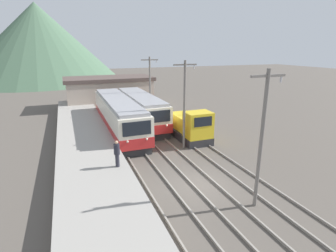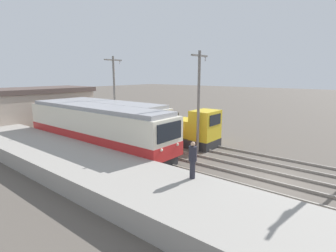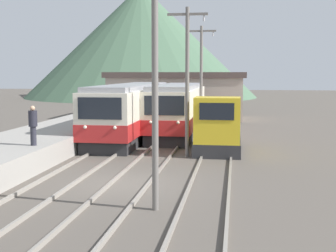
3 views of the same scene
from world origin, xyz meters
name	(u,v)px [view 1 (image 1 of 3)]	position (x,y,z in m)	size (l,w,h in m)	color
ground_plane	(199,184)	(0.00, 0.00, 0.00)	(200.00, 200.00, 0.00)	#564F47
platform_left	(99,196)	(-6.25, 0.00, 0.51)	(4.50, 54.00, 1.02)	gray
track_left	(161,191)	(-2.60, 0.00, 0.07)	(1.54, 60.00, 0.14)	gray
track_center	(202,182)	(0.20, 0.00, 0.07)	(1.54, 60.00, 0.14)	gray
track_right	(241,174)	(3.20, 0.00, 0.07)	(1.54, 60.00, 0.14)	gray
commuter_train_left	(119,117)	(-2.60, 12.67, 1.63)	(2.84, 14.72, 3.48)	#28282B
commuter_train_center	(141,111)	(0.20, 14.36, 1.60)	(2.84, 12.16, 3.43)	#28282B
shunting_locomotive	(190,127)	(3.20, 7.92, 1.21)	(2.40, 5.44, 3.00)	#28282B
catenary_mast_near	(262,136)	(1.71, -3.23, 4.03)	(2.00, 0.20, 7.42)	slate
catenary_mast_mid	(185,102)	(1.71, 6.11, 4.03)	(2.00, 0.20, 7.42)	slate
catenary_mast_far	(150,87)	(1.71, 15.45, 4.03)	(2.00, 0.20, 7.42)	slate
person_on_platform	(117,153)	(-4.73, 2.30, 1.98)	(0.38, 0.38, 1.76)	#282833
station_building	(109,91)	(-1.31, 26.00, 2.16)	(12.60, 6.30, 4.27)	#AD9E8E
mountain_backdrop	(39,43)	(-12.50, 64.43, 9.64)	(40.31, 40.31, 19.28)	#47664C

